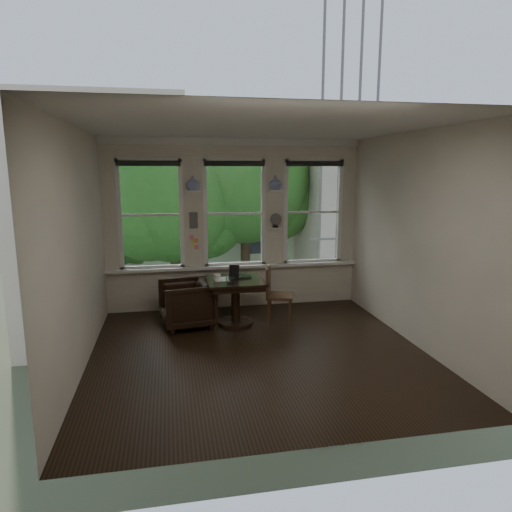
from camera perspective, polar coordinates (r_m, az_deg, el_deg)
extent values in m
plane|color=black|center=(6.39, 0.33, -11.93)|extent=(4.50, 4.50, 0.00)
plane|color=silver|center=(5.92, 0.36, 15.93)|extent=(4.50, 4.50, 0.00)
plane|color=silver|center=(8.18, -2.72, 3.95)|extent=(4.50, 0.00, 4.50)
plane|color=silver|center=(3.84, 6.88, -3.86)|extent=(4.50, 0.00, 4.50)
plane|color=silver|center=(5.97, -21.36, 0.71)|extent=(0.00, 4.50, 4.50)
plane|color=silver|center=(6.78, 19.36, 1.95)|extent=(0.00, 4.50, 4.50)
cube|color=white|center=(7.96, -7.88, 8.01)|extent=(0.26, 0.16, 0.03)
cube|color=white|center=(8.16, 2.44, 8.17)|extent=(0.26, 0.16, 0.03)
cube|color=#59544F|center=(8.02, -7.80, 4.46)|extent=(0.14, 0.06, 0.28)
imported|color=white|center=(7.95, -7.91, 9.02)|extent=(0.24, 0.24, 0.25)
imported|color=white|center=(8.16, 2.44, 9.15)|extent=(0.24, 0.24, 0.25)
imported|color=black|center=(7.36, -8.65, -5.91)|extent=(0.92, 0.90, 0.74)
cube|color=maroon|center=(7.34, -8.67, -5.31)|extent=(0.45, 0.45, 0.06)
imported|color=black|center=(7.30, -1.78, -2.74)|extent=(0.33, 0.22, 0.03)
imported|color=white|center=(7.18, -4.88, -2.69)|extent=(0.12, 0.12, 0.10)
imported|color=white|center=(7.01, -3.26, -2.98)|extent=(0.14, 0.14, 0.10)
cube|color=black|center=(7.29, -2.75, -1.98)|extent=(0.18, 0.12, 0.22)
cube|color=silver|center=(7.28, -4.36, -2.90)|extent=(0.22, 0.30, 0.00)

